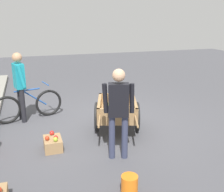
{
  "coord_description": "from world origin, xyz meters",
  "views": [
    {
      "loc": [
        -5.31,
        1.63,
        2.39
      ],
      "look_at": [
        -0.1,
        -0.04,
        0.75
      ],
      "focal_mm": 42.92,
      "sensor_mm": 36.0,
      "label": 1
    }
  ],
  "objects_px": {
    "plastic_bucket": "(129,186)",
    "fruit_cart": "(117,112)",
    "vendor_person": "(119,107)",
    "mixed_fruit_crate": "(53,143)",
    "bicycle": "(28,105)",
    "cyclist_person": "(19,81)"
  },
  "relations": [
    {
      "from": "plastic_bucket",
      "to": "fruit_cart",
      "type": "bearing_deg",
      "value": -14.08
    },
    {
      "from": "vendor_person",
      "to": "plastic_bucket",
      "type": "distance_m",
      "value": 1.31
    },
    {
      "from": "fruit_cart",
      "to": "mixed_fruit_crate",
      "type": "height_order",
      "value": "fruit_cart"
    },
    {
      "from": "vendor_person",
      "to": "bicycle",
      "type": "bearing_deg",
      "value": 31.28
    },
    {
      "from": "vendor_person",
      "to": "mixed_fruit_crate",
      "type": "xyz_separation_m",
      "value": [
        0.66,
        1.06,
        -0.82
      ]
    },
    {
      "from": "mixed_fruit_crate",
      "to": "fruit_cart",
      "type": "bearing_deg",
      "value": -73.08
    },
    {
      "from": "cyclist_person",
      "to": "mixed_fruit_crate",
      "type": "bearing_deg",
      "value": -162.45
    },
    {
      "from": "bicycle",
      "to": "plastic_bucket",
      "type": "distance_m",
      "value": 3.62
    },
    {
      "from": "fruit_cart",
      "to": "bicycle",
      "type": "relative_size",
      "value": 1.11
    },
    {
      "from": "fruit_cart",
      "to": "mixed_fruit_crate",
      "type": "bearing_deg",
      "value": 106.92
    },
    {
      "from": "bicycle",
      "to": "cyclist_person",
      "type": "height_order",
      "value": "cyclist_person"
    },
    {
      "from": "fruit_cart",
      "to": "mixed_fruit_crate",
      "type": "relative_size",
      "value": 4.1
    },
    {
      "from": "vendor_person",
      "to": "mixed_fruit_crate",
      "type": "distance_m",
      "value": 1.49
    },
    {
      "from": "fruit_cart",
      "to": "cyclist_person",
      "type": "distance_m",
      "value": 2.36
    },
    {
      "from": "vendor_person",
      "to": "plastic_bucket",
      "type": "relative_size",
      "value": 5.38
    },
    {
      "from": "vendor_person",
      "to": "plastic_bucket",
      "type": "height_order",
      "value": "vendor_person"
    },
    {
      "from": "bicycle",
      "to": "plastic_bucket",
      "type": "relative_size",
      "value": 5.51
    },
    {
      "from": "fruit_cart",
      "to": "bicycle",
      "type": "distance_m",
      "value": 2.2
    },
    {
      "from": "bicycle",
      "to": "vendor_person",
      "type": "bearing_deg",
      "value": -148.72
    },
    {
      "from": "cyclist_person",
      "to": "mixed_fruit_crate",
      "type": "relative_size",
      "value": 3.68
    },
    {
      "from": "bicycle",
      "to": "mixed_fruit_crate",
      "type": "bearing_deg",
      "value": -167.41
    },
    {
      "from": "mixed_fruit_crate",
      "to": "plastic_bucket",
      "type": "bearing_deg",
      "value": -152.62
    }
  ]
}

